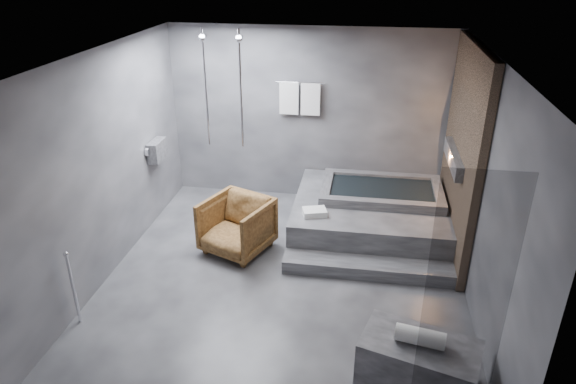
# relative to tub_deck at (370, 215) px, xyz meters

# --- Properties ---
(room) EXTENTS (5.00, 5.04, 2.82)m
(room) POSITION_rel_tub_deck_xyz_m (-0.65, -1.21, 1.48)
(room) COLOR #2E2E30
(room) RESTS_ON ground
(tub_deck) EXTENTS (2.20, 2.00, 0.50)m
(tub_deck) POSITION_rel_tub_deck_xyz_m (0.00, 0.00, 0.00)
(tub_deck) COLOR #333335
(tub_deck) RESTS_ON ground
(tub_step) EXTENTS (2.20, 0.36, 0.18)m
(tub_step) POSITION_rel_tub_deck_xyz_m (0.00, -1.18, -0.16)
(tub_step) COLOR #333335
(tub_step) RESTS_ON ground
(concrete_bench) EXTENTS (1.21, 0.88, 0.49)m
(concrete_bench) POSITION_rel_tub_deck_xyz_m (0.51, -2.97, -0.01)
(concrete_bench) COLOR #38383B
(concrete_bench) RESTS_ON ground
(driftwood_chair) EXTENTS (1.08, 1.10, 0.77)m
(driftwood_chair) POSITION_rel_tub_deck_xyz_m (-1.81, -0.87, 0.14)
(driftwood_chair) COLOR #412710
(driftwood_chair) RESTS_ON ground
(rolled_towel) EXTENTS (0.48, 0.25, 0.17)m
(rolled_towel) POSITION_rel_tub_deck_xyz_m (0.49, -2.98, 0.32)
(rolled_towel) COLOR white
(rolled_towel) RESTS_ON concrete_bench
(deck_towel) EXTENTS (0.37, 0.31, 0.08)m
(deck_towel) POSITION_rel_tub_deck_xyz_m (-0.77, -0.60, 0.29)
(deck_towel) COLOR white
(deck_towel) RESTS_ON tub_deck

